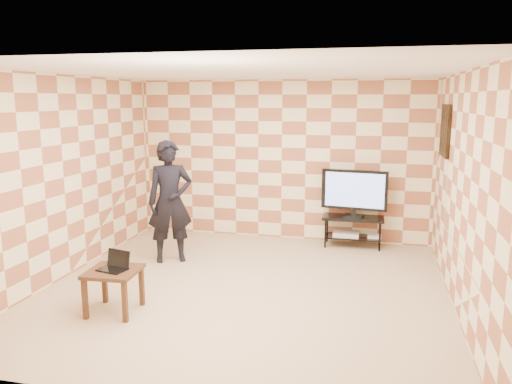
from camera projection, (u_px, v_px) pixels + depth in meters
floor at (245, 289)px, 6.34m from camera, size 5.00×5.00×0.00m
wall_back at (282, 161)px, 8.48m from camera, size 5.00×0.02×2.70m
wall_front at (160, 240)px, 3.70m from camera, size 5.00×0.02×2.70m
wall_left at (64, 177)px, 6.66m from camera, size 0.02×5.00×2.70m
wall_right at (463, 194)px, 5.52m from camera, size 0.02×5.00×2.70m
ceiling at (244, 71)px, 5.84m from camera, size 5.00×5.00×0.02m
wall_art at (445, 131)px, 6.90m from camera, size 0.04×0.72×0.72m
tv_stand at (353, 225)px, 8.12m from camera, size 0.97×0.44×0.50m
tv at (354, 191)px, 8.01m from camera, size 1.05×0.24×0.77m
dvd_player at (346, 234)px, 8.15m from camera, size 0.42×0.30×0.07m
game_console at (374, 236)px, 8.05m from camera, size 0.22×0.16×0.05m
side_table at (113, 277)px, 5.60m from camera, size 0.59×0.59×0.50m
laptop at (115, 265)px, 5.59m from camera, size 0.35×0.30×0.21m
person at (170, 202)px, 7.31m from camera, size 0.78×0.68×1.80m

